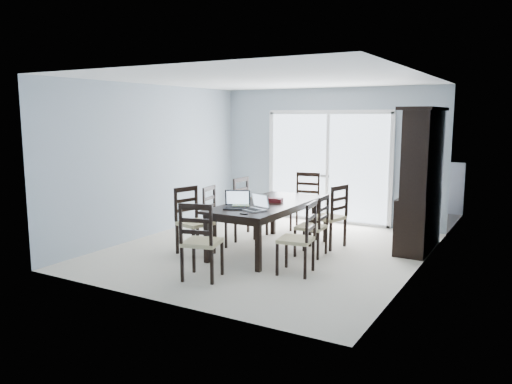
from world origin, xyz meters
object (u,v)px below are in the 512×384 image
Objects in this scene: dining_table at (267,208)px; chair_left_near at (191,213)px; china_hutch at (421,181)px; cell_phone at (244,214)px; chair_end_near at (199,233)px; chair_right_near at (303,230)px; chair_end_far at (306,195)px; game_box at (274,200)px; chair_left_mid at (215,209)px; laptop_silver at (253,206)px; chair_left_far at (246,200)px; chair_right_mid at (317,219)px; laptop_dark at (237,204)px; hot_tub at (310,190)px; chair_right_far at (333,209)px.

chair_left_near is (-0.94, -0.68, -0.06)m from dining_table.
china_hutch reaches higher than cell_phone.
chair_right_near is at bearing 26.30° from chair_end_near.
chair_end_far reaches higher than chair_right_near.
chair_end_far is at bearing 96.08° from game_box.
chair_right_near reaches higher than dining_table.
laptop_silver is (1.05, -0.58, 0.23)m from chair_left_mid.
game_box is (0.99, 0.15, 0.21)m from chair_left_mid.
laptop_silver reaches higher than game_box.
chair_left_mid is (-0.92, -0.06, -0.10)m from dining_table.
game_box is at bearing 113.01° from laptop_silver.
chair_left_far is 4.41× the size of game_box.
laptop_dark is at bearing 124.84° from chair_right_mid.
chair_left_far is at bearing 89.51° from laptop_dark.
hot_tub is (-0.70, 5.04, -0.15)m from chair_end_near.
laptop_dark is (0.78, -0.58, 0.24)m from chair_left_mid.
hot_tub is (-0.64, 1.66, -0.17)m from chair_end_far.
dining_table is 1.00× the size of china_hutch.
hot_tub is (0.19, 4.03, -0.15)m from chair_left_near.
chair_left_mid is 2.03m from chair_right_near.
hot_tub is (-1.57, 2.69, -0.15)m from chair_right_far.
chair_right_mid reaches higher than hot_tub.
chair_left_far is (-2.81, -0.55, -0.46)m from china_hutch.
chair_left_mid is 2.45× the size of laptop_dark.
dining_table is at bearing 73.38° from chair_end_near.
dining_table is 1.05m from chair_left_far.
chair_left_near is 1.00× the size of chair_left_far.
chair_right_mid is 1.96m from chair_end_near.
chair_left_mid is at bearing -93.03° from hot_tub.
china_hutch is 8.34× the size of game_box.
game_box is (-0.76, -0.57, 0.17)m from chair_right_far.
game_box is (0.11, 1.78, 0.17)m from chair_end_near.
cell_phone is at bearing 145.13° from chair_right_mid.
chair_right_mid is 4.01× the size of game_box.
laptop_silver is 1.49× the size of game_box.
hot_tub is (-0.74, 3.35, -0.21)m from dining_table.
chair_end_near is 4.42× the size of game_box.
cell_phone is (0.25, -2.64, 0.12)m from chair_end_far.
chair_end_near is (0.90, -1.01, 0.00)m from chair_left_near.
hot_tub is (0.18, 3.41, -0.11)m from chair_left_mid.
game_box is 0.13× the size of hot_tub.
chair_left_mid reaches higher than laptop_dark.
laptop_silver is at bearing 86.07° from chair_end_far.
laptop_silver is (0.17, 1.05, 0.19)m from chair_end_near.
chair_left_near is 0.99× the size of chair_end_near.
china_hutch is 1.41m from chair_right_far.
chair_left_mid reaches higher than chair_right_mid.
chair_right_far is at bearing 104.39° from chair_left_mid.
chair_left_far is 1.63m from laptop_silver.
chair_end_near is at bearing -82.08° from hot_tub.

